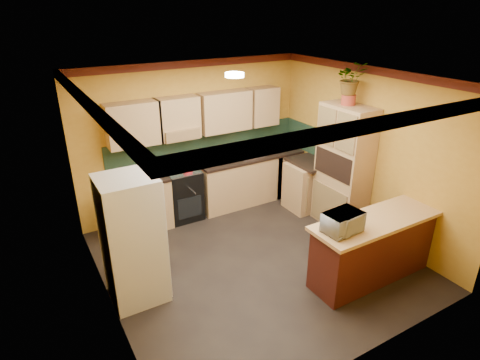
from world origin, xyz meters
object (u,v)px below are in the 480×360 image
Objects in this scene: pantry at (343,168)px; breakfast_bar at (372,250)px; stove at (183,194)px; fridge at (132,240)px; base_cabinets_back at (214,187)px; microwave at (343,222)px.

pantry is 1.63m from breakfast_bar.
stove is 0.43× the size of pantry.
fridge is 3.21m from breakfast_bar.
pantry reaches higher than breakfast_bar.
stove reaches higher than breakfast_bar.
stove is 2.20m from fridge.
base_cabinets_back is at bearing 0.00° from stove.
microwave is at bearing -83.97° from base_cabinets_back.
pantry is at bearing 41.39° from microwave.
breakfast_bar is at bearing -23.19° from fridge.
pantry is at bearing 63.63° from breakfast_bar.
pantry is at bearing 1.68° from fridge.
microwave is (-1.30, -1.36, 0.01)m from pantry.
fridge is (-1.36, -1.69, 0.39)m from stove.
stove is (-0.63, -0.00, 0.02)m from base_cabinets_back.
base_cabinets_back is 7.64× the size of microwave.
pantry reaches higher than microwave.
base_cabinets_back is at bearing 91.23° from microwave.
fridge is 0.94× the size of breakfast_bar.
microwave is at bearing 180.00° from breakfast_bar.
base_cabinets_back is at bearing 40.35° from fridge.
fridge is 2.62m from microwave.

